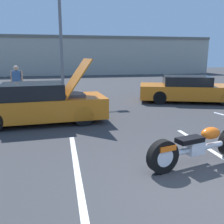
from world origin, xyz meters
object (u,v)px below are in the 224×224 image
parked_car_right_row (189,90)px  spectator_by_show_car (17,82)px  motorcycle (199,146)px  show_car_hood_open (40,104)px  light_pole (62,21)px

parked_car_right_row → spectator_by_show_car: (-8.04, 0.92, 0.47)m
motorcycle → spectator_by_show_car: bearing=107.5°
show_car_hood_open → spectator_by_show_car: 3.70m
motorcycle → parked_car_right_row: (3.37, 6.65, 0.20)m
parked_car_right_row → show_car_hood_open: bearing=-140.6°
parked_car_right_row → light_pole: bearing=162.1°
light_pole → show_car_hood_open: (-0.95, -6.96, -3.51)m
motorcycle → show_car_hood_open: 5.37m
show_car_hood_open → parked_car_right_row: size_ratio=0.87×
show_car_hood_open → parked_car_right_row: show_car_hood_open is taller
light_pole → spectator_by_show_car: size_ratio=4.26×
light_pole → parked_car_right_row: 8.16m
parked_car_right_row → spectator_by_show_car: spectator_by_show_car is taller
motorcycle → spectator_by_show_car: spectator_by_show_car is taller
parked_car_right_row → spectator_by_show_car: bearing=-167.7°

